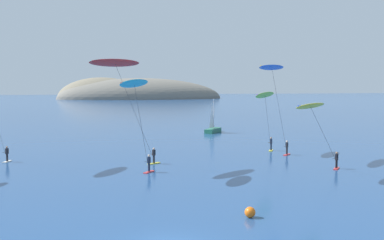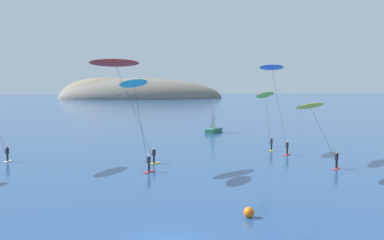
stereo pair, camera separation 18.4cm
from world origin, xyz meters
TOP-DOWN VIEW (x-y plane):
  - headland_island at (10.49, 218.62)m, footprint 82.22×34.77m
  - sailboat_near at (15.62, 54.73)m, footprint 4.07×5.50m
  - kitesurfer_red at (-1.58, 22.44)m, footprint 7.54×6.24m
  - kitesurfer_blue at (15.18, 25.19)m, footprint 6.54×7.03m
  - kitesurfer_yellow at (15.49, 15.68)m, footprint 7.49×6.47m
  - kitesurfer_cyan at (-0.20, 18.55)m, footprint 3.91×5.55m
  - kitesurfer_lime at (16.22, 30.46)m, footprint 4.45×5.16m
  - marker_buoy at (5.93, 4.20)m, footprint 0.70×0.70m

SIDE VIEW (x-z plane):
  - headland_island at x=10.49m, z-range -10.69..10.69m
  - marker_buoy at x=5.93m, z-range 0.00..0.70m
  - sailboat_near at x=15.62m, z-range -2.21..3.49m
  - kitesurfer_yellow at x=15.49m, z-range 2.52..9.37m
  - kitesurfer_lime at x=16.22m, z-range 2.76..10.27m
  - kitesurfer_cyan at x=-0.20m, z-range 3.31..12.25m
  - kitesurfer_blue at x=15.18m, z-range 4.16..14.68m
  - kitesurfer_red at x=-1.58m, z-range 4.30..15.17m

